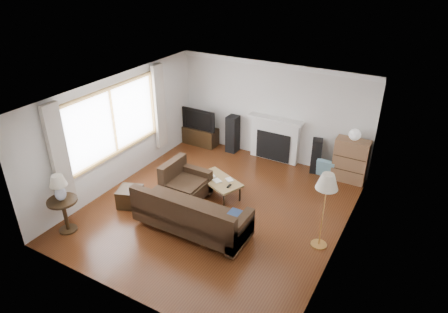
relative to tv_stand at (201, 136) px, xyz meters
The scene contains 17 objects.
room 3.35m from the tv_stand, 51.49° to the right, with size 5.10×5.60×2.54m.
window 3.04m from the tv_stand, 99.68° to the right, with size 0.12×2.74×1.54m, color olive.
curtain_near 4.40m from the tv_stand, 95.56° to the right, with size 0.10×0.35×2.10m, color beige.
curtain_far 1.70m from the tv_stand, 109.18° to the right, with size 0.10×0.35×2.10m, color beige.
fireplace 2.17m from the tv_stand, ahead, with size 1.40×0.26×1.15m, color white.
tv_stand is the anchor object (origin of this frame).
television 0.53m from the tv_stand, ahead, with size 1.00×0.13×0.58m, color black.
speaker_left 1.02m from the tv_stand, ahead, with size 0.28×0.33×0.99m, color black.
speaker_right 3.28m from the tv_stand, ahead, with size 0.24×0.28×0.85m, color black.
bookshelf 4.09m from the tv_stand, ahead, with size 0.76×0.36×1.04m, color brown.
globe_lamp 4.19m from the tv_stand, ahead, with size 0.26×0.26×0.26m, color white.
sectional_sofa 3.86m from the tv_stand, 60.03° to the right, with size 2.44×1.79×0.79m, color black.
coffee_table 2.69m from the tv_stand, 49.03° to the right, with size 1.04×0.57×0.41m, color olive.
footstool 3.29m from the tv_stand, 84.36° to the right, with size 0.47×0.47×0.40m, color black.
floor_lamp 4.97m from the tv_stand, 31.52° to the right, with size 0.39×0.39×1.51m, color #CC9347.
side_table 4.54m from the tv_stand, 92.03° to the right, with size 0.56×0.56×0.70m, color black.
table_lamp 4.60m from the tv_stand, 92.03° to the right, with size 0.32×0.32×0.52m, color silver.
Camera 1 is at (3.53, -5.96, 4.85)m, focal length 32.00 mm.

